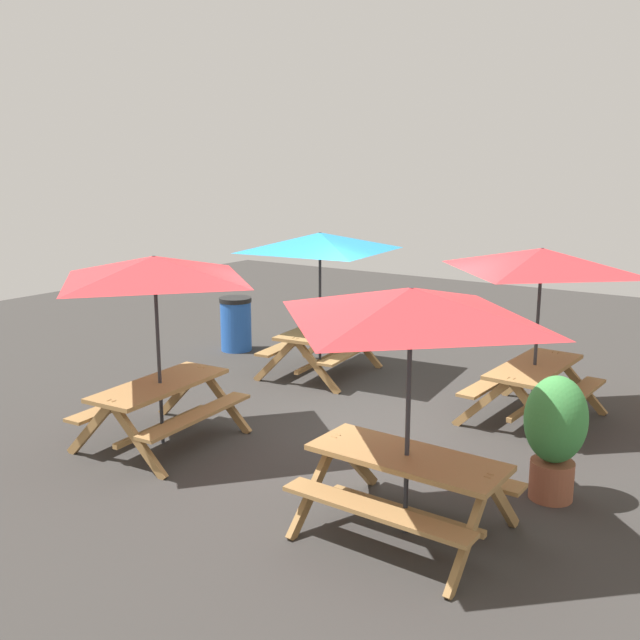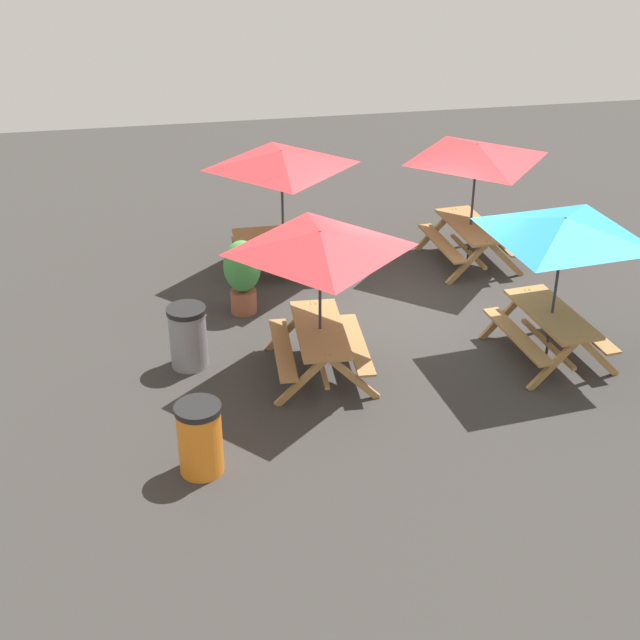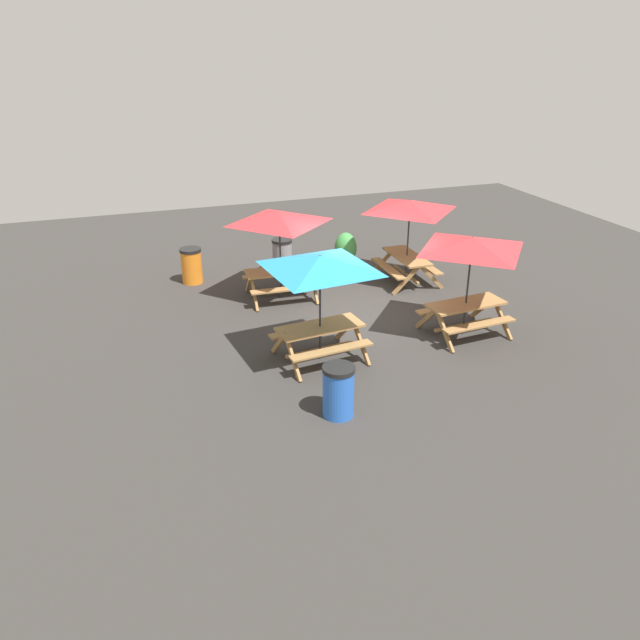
% 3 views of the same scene
% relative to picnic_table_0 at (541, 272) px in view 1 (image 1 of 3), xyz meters
% --- Properties ---
extents(ground_plane, '(24.00, 24.00, 0.00)m').
position_rel_picnic_table_0_xyz_m(ground_plane, '(-1.52, 1.78, -1.99)').
color(ground_plane, '#33302D').
rests_on(ground_plane, ground).
extents(picnic_table_0, '(2.10, 2.10, 2.34)m').
position_rel_picnic_table_0_xyz_m(picnic_table_0, '(0.00, 0.00, 0.00)').
color(picnic_table_0, olive).
rests_on(picnic_table_0, ground).
extents(picnic_table_1, '(2.03, 2.03, 2.34)m').
position_rel_picnic_table_0_xyz_m(picnic_table_1, '(-3.60, -0.01, 0.00)').
color(picnic_table_1, olive).
rests_on(picnic_table_1, ground).
extents(picnic_table_2, '(2.81, 2.81, 2.34)m').
position_rel_picnic_table_0_xyz_m(picnic_table_2, '(0.17, 3.54, 0.00)').
color(picnic_table_2, olive).
rests_on(picnic_table_2, ground).
extents(picnic_table_3, '(2.15, 2.15, 2.34)m').
position_rel_picnic_table_0_xyz_m(picnic_table_3, '(-3.34, 3.46, 0.00)').
color(picnic_table_3, olive).
rests_on(picnic_table_3, ground).
extents(trash_bin_blue, '(0.59, 0.59, 0.98)m').
position_rel_picnic_table_0_xyz_m(trash_bin_blue, '(0.57, 5.68, -1.49)').
color(trash_bin_blue, blue).
rests_on(trash_bin_blue, ground).
extents(potted_plant_0, '(0.62, 0.62, 1.30)m').
position_rel_picnic_table_0_xyz_m(potted_plant_0, '(-2.14, -0.91, -1.26)').
color(potted_plant_0, '#935138').
rests_on(potted_plant_0, ground).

